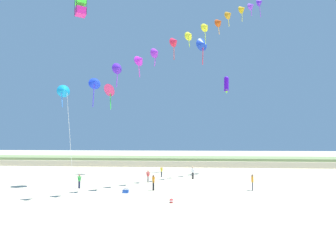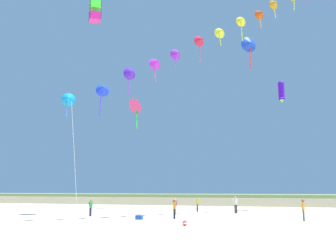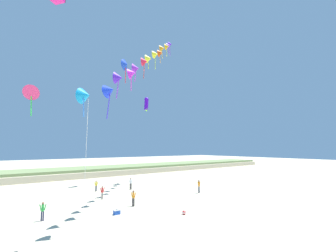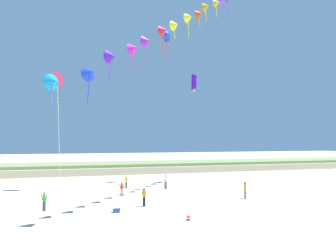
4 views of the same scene
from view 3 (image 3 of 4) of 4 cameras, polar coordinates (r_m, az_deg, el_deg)
ground_plane at (r=17.62m, az=15.00°, el=-25.56°), size 240.00×240.00×0.00m
dune_ridge at (r=52.61m, az=-23.18°, el=-10.80°), size 120.00×10.96×1.69m
person_near_left at (r=22.62m, az=-29.22°, el=-18.09°), size 0.55×0.22×1.56m
person_near_right at (r=31.67m, az=7.86°, el=-14.74°), size 0.23×0.60×1.70m
person_mid_center at (r=28.76m, az=-16.35°, el=-15.68°), size 0.55×0.21×1.56m
person_far_left at (r=33.99m, az=-17.80°, el=-14.06°), size 0.47×0.39×1.53m
person_far_right at (r=24.84m, az=-8.79°, el=-17.41°), size 0.42×0.49×1.63m
person_far_center at (r=34.21m, az=-9.46°, el=-13.98°), size 0.61×0.24×1.74m
kite_banner_string at (r=31.55m, az=-4.57°, el=16.79°), size 23.16×20.01×27.29m
large_kite_low_lead at (r=34.01m, az=-31.28°, el=7.39°), size 2.45×2.18×4.18m
large_kite_mid_trail at (r=42.63m, az=-10.70°, el=15.08°), size 2.20×1.80×4.54m
large_kite_outer_drift at (r=41.08m, az=-5.52°, el=5.62°), size 0.78×0.90×2.67m
beach_cooler at (r=22.48m, az=-12.89°, el=-20.53°), size 0.58×0.41×0.46m
beach_ball at (r=22.02m, az=4.09°, el=-21.07°), size 0.36×0.36×0.36m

